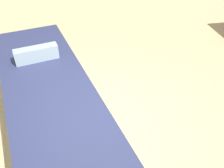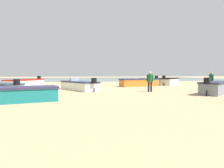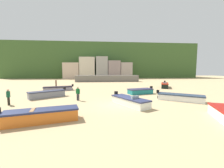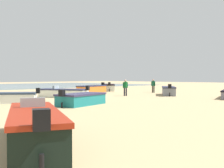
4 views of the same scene
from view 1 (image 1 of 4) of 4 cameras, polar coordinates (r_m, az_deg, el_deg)
name	(u,v)px [view 1 (image 1 of 4)]	position (r m, az deg, el deg)	size (l,w,h in m)	color
ground_plane	(101,130)	(4.60, -2.46, -10.40)	(160.00, 160.00, 0.00)	tan
boat_white_7	(50,99)	(4.72, -14.01, -3.35)	(3.41, 4.72, 1.11)	white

